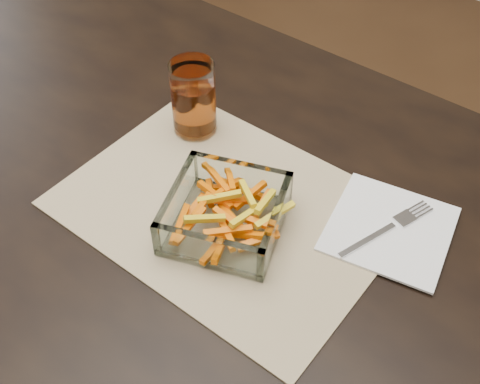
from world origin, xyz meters
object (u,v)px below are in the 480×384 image
at_px(fork, 389,228).
at_px(tumbler, 194,101).
at_px(dining_table, 159,220).
at_px(glass_bowl, 225,216).

bearing_deg(fork, tumbler, -161.72).
relative_size(dining_table, tumbler, 13.18).
relative_size(dining_table, fork, 10.06).
bearing_deg(dining_table, glass_bowl, -2.07).
bearing_deg(fork, glass_bowl, -125.16).
bearing_deg(dining_table, tumbler, 102.34).
xyz_separation_m(tumbler, fork, (0.35, 0.00, -0.05)).
distance_m(dining_table, tumbler, 0.20).
relative_size(glass_bowl, fork, 1.20).
distance_m(dining_table, fork, 0.36).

